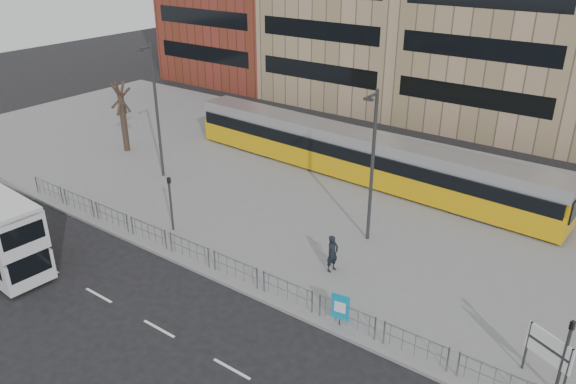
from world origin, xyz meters
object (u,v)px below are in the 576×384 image
Objects in this scene: tram at (359,155)px; lamp_post_east at (372,162)px; ad_panel at (340,307)px; traffic_light_east at (566,348)px; lamp_post_west at (156,107)px; station_sign at (549,350)px; pedestrian at (332,254)px; bare_tree at (118,79)px; traffic_light_west at (170,197)px.

tram is 8.75m from lamp_post_east.
ad_panel is at bearing -69.79° from lamp_post_east.
traffic_light_east is (15.23, -12.68, 0.42)m from tram.
lamp_post_east is (-10.70, 5.77, 2.43)m from traffic_light_east.
traffic_light_east is (8.11, 1.26, 1.10)m from ad_panel.
tram is at bearing 35.03° from lamp_post_west.
station_sign is 1.42× the size of ad_panel.
lamp_post_west reaches higher than tram.
lamp_post_west is at bearing 89.81° from pedestrian.
station_sign is 0.29× the size of bare_tree.
lamp_post_west is at bearing 151.07° from ad_panel.
pedestrian is 0.60× the size of traffic_light_east.
ad_panel is 19.29m from lamp_post_west.
station_sign is 0.24× the size of lamp_post_west.
bare_tree is at bearing -173.06° from traffic_light_east.
lamp_post_east is (15.17, 0.54, -0.31)m from lamp_post_west.
traffic_light_west is 19.74m from traffic_light_east.
tram is 12.46× the size of station_sign.
pedestrian is 10.82m from traffic_light_east.
pedestrian is 5.07m from lamp_post_east.
traffic_light_east is 12.39m from lamp_post_east.
bare_tree is (-23.53, 8.24, 4.49)m from ad_panel.
station_sign is 19.22m from traffic_light_west.
traffic_light_east is at bearing -12.45° from bare_tree.
traffic_light_west reaches higher than station_sign.
tram is 19.82m from traffic_light_east.
ad_panel is at bearing -151.81° from traffic_light_east.
pedestrian is (4.66, -10.61, -0.62)m from tram.
station_sign is at bearing -37.52° from tram.
lamp_post_west is (-25.87, 5.23, 2.74)m from traffic_light_east.
lamp_post_west is at bearing -16.90° from bare_tree.
lamp_post_east is at bearing 2.03° from lamp_post_west.
lamp_post_west is (-10.63, -7.45, 3.16)m from tram.
bare_tree is (-20.95, 1.22, 0.96)m from lamp_post_east.
traffic_light_east is at bearing -37.07° from tram.
traffic_light_west is 8.27m from lamp_post_west.
pedestrian is at bearing 4.95° from traffic_light_west.
tram is 8.51× the size of traffic_light_east.
lamp_post_west is (-17.75, 6.48, 3.84)m from ad_panel.
lamp_post_west is at bearing 136.40° from traffic_light_west.
tram is at bearing 164.59° from station_sign.
ad_panel is 0.17× the size of lamp_post_west.
traffic_light_east reaches higher than tram.
lamp_post_west is at bearing -166.31° from station_sign.
lamp_post_east is at bearing -54.03° from tram.
lamp_post_west reaches higher than bare_tree.
tram is 3.64× the size of bare_tree.
lamp_post_east is at bearing -3.33° from bare_tree.
station_sign reaches higher than ad_panel.
traffic_light_west is at bearing -161.78° from traffic_light_east.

